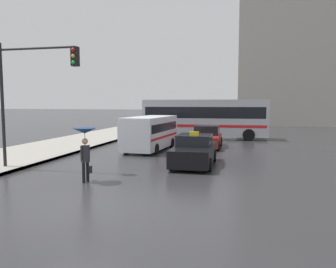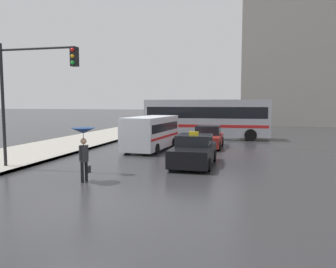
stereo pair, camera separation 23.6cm
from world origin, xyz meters
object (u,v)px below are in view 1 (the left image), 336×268
sedan_red (207,138)px  ambulance_van (150,131)px  taxi (194,151)px  traffic_light (31,81)px  city_bus (205,117)px  pedestrian_with_umbrella (85,141)px

sedan_red → ambulance_van: size_ratio=0.75×
taxi → traffic_light: (-6.71, -2.89, 3.25)m
sedan_red → city_bus: (-0.75, 5.54, 1.16)m
traffic_light → ambulance_van: bearing=66.9°
sedan_red → pedestrian_with_umbrella: size_ratio=2.03×
sedan_red → city_bus: city_bus is taller
ambulance_van → pedestrian_with_umbrella: (-0.03, -8.96, 0.37)m
ambulance_van → sedan_red: bearing=-144.3°
taxi → sedan_red: 6.69m
pedestrian_with_umbrella → city_bus: bearing=5.9°
pedestrian_with_umbrella → sedan_red: bearing=-2.3°
ambulance_van → taxi: bearing=131.8°
city_bus → pedestrian_with_umbrella: (-2.71, -16.55, -0.26)m
city_bus → traffic_light: size_ratio=1.84×
taxi → pedestrian_with_umbrella: (-3.53, -4.32, 0.89)m
city_bus → pedestrian_with_umbrella: size_ratio=5.01×
taxi → traffic_light: size_ratio=0.73×
city_bus → traffic_light: 16.37m
taxi → sedan_red: size_ratio=0.98×
sedan_red → pedestrian_with_umbrella: 11.58m
sedan_red → city_bus: 5.71m
taxi → city_bus: (-0.82, 12.23, 1.15)m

